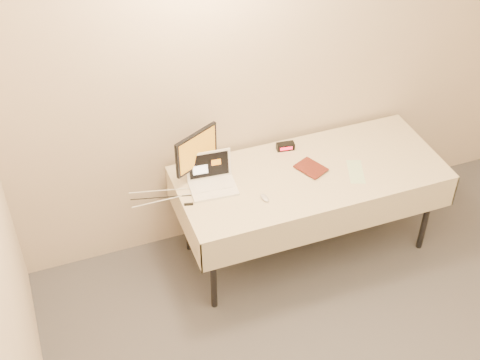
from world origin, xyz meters
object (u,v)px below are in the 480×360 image
object	(u,v)px
table	(310,179)
laptop	(211,179)
book	(305,163)
monitor	(196,152)

from	to	relation	value
table	laptop	world-z (taller)	laptop
laptop	table	bearing A→B (deg)	-4.07
table	book	size ratio (longest dim) A/B	9.23
laptop	monitor	world-z (taller)	monitor
laptop	book	world-z (taller)	laptop
book	table	bearing A→B (deg)	-16.27
table	laptop	bearing A→B (deg)	171.13
monitor	book	bearing A→B (deg)	-44.87
laptop	monitor	size ratio (longest dim) A/B	0.88
book	monitor	bearing A→B (deg)	137.79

